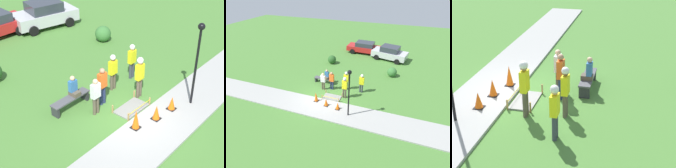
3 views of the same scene
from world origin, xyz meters
The scene contains 16 objects.
ground_plane centered at (0.00, 0.00, 0.00)m, with size 60.00×60.00×0.00m, color #477A33.
sidewalk centered at (0.00, -1.13, 0.05)m, with size 28.00×2.25×0.10m.
wet_concrete_patch centered at (0.67, 0.51, 0.04)m, with size 1.50×0.88×0.38m.
traffic_cone_near_patch centered at (-0.31, -0.45, 0.50)m, with size 0.34×0.34×0.81m.
traffic_cone_far_patch centered at (0.67, -0.73, 0.41)m, with size 0.34×0.34×0.63m.
traffic_cone_sidewalk_edge centered at (1.64, -0.83, 0.38)m, with size 0.34×0.34×0.58m.
park_bench centered at (-0.91, 2.52, 0.36)m, with size 1.88×0.44×0.50m.
person_seated_on_bench centered at (-0.65, 2.57, 0.85)m, with size 0.36×0.44×0.89m.
worker_supervisor centered at (1.63, 0.85, 1.19)m, with size 0.40×0.28×1.94m.
worker_assistant centered at (2.73, 2.12, 1.04)m, with size 0.40×0.25×1.75m.
worker_trainee centered at (1.36, 2.13, 1.04)m, with size 0.40×0.25×1.75m.
bystander_in_orange_shirt centered at (0.18, 1.70, 0.98)m, with size 0.40×0.23×1.73m.
bystander_in_gray_shirt centered at (-0.52, 1.43, 0.92)m, with size 0.40×0.22×1.63m.
lamppost_near centered at (2.58, -1.21, 2.48)m, with size 0.28×0.28×3.60m.
parked_car_silver centered at (4.27, 10.36, 0.82)m, with size 4.35×2.80×1.63m.
shrub_rounded_mid centered at (4.98, 5.99, 0.47)m, with size 0.93×0.93×0.93m.
Camera 1 is at (-8.75, -6.52, 8.44)m, focal length 55.00 mm.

